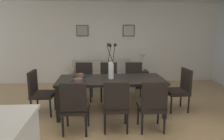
# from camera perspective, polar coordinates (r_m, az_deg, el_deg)

# --- Properties ---
(ground_plane) EXTENTS (9.00, 9.00, 0.00)m
(ground_plane) POSITION_cam_1_polar(r_m,az_deg,el_deg) (3.92, 2.13, -15.23)
(ground_plane) COLOR tan
(back_wall_panel) EXTENTS (9.00, 0.10, 2.60)m
(back_wall_panel) POSITION_cam_1_polar(r_m,az_deg,el_deg) (6.76, -0.79, 7.54)
(back_wall_panel) COLOR silver
(back_wall_panel) RESTS_ON ground
(dining_table) EXTENTS (2.20, 0.93, 0.74)m
(dining_table) POSITION_cam_1_polar(r_m,az_deg,el_deg) (4.27, -0.26, -3.31)
(dining_table) COLOR black
(dining_table) RESTS_ON ground
(dining_chair_near_left) EXTENTS (0.46, 0.46, 0.92)m
(dining_chair_near_left) POSITION_cam_1_polar(r_m,az_deg,el_deg) (3.50, -10.34, -9.65)
(dining_chair_near_left) COLOR black
(dining_chair_near_left) RESTS_ON ground
(dining_chair_near_right) EXTENTS (0.47, 0.47, 0.92)m
(dining_chair_near_right) POSITION_cam_1_polar(r_m,az_deg,el_deg) (5.19, -7.89, -2.60)
(dining_chair_near_right) COLOR black
(dining_chair_near_right) RESTS_ON ground
(dining_chair_far_left) EXTENTS (0.46, 0.46, 0.92)m
(dining_chair_far_left) POSITION_cam_1_polar(r_m,az_deg,el_deg) (3.52, 1.10, -9.33)
(dining_chair_far_left) COLOR black
(dining_chair_far_left) RESTS_ON ground
(dining_chair_far_right) EXTENTS (0.46, 0.46, 0.92)m
(dining_chair_far_right) POSITION_cam_1_polar(r_m,az_deg,el_deg) (5.16, -0.89, -2.57)
(dining_chair_far_right) COLOR black
(dining_chair_far_right) RESTS_ON ground
(dining_chair_mid_left) EXTENTS (0.45, 0.45, 0.92)m
(dining_chair_mid_left) POSITION_cam_1_polar(r_m,az_deg,el_deg) (3.59, 11.22, -9.13)
(dining_chair_mid_left) COLOR black
(dining_chair_mid_left) RESTS_ON ground
(dining_chair_mid_right) EXTENTS (0.47, 0.47, 0.92)m
(dining_chair_mid_right) POSITION_cam_1_polar(r_m,az_deg,el_deg) (5.21, 6.16, -2.50)
(dining_chair_mid_right) COLOR black
(dining_chair_mid_right) RESTS_ON ground
(dining_chair_head_west) EXTENTS (0.45, 0.45, 0.92)m
(dining_chair_head_west) POSITION_cam_1_polar(r_m,az_deg,el_deg) (4.49, -19.74, -5.40)
(dining_chair_head_west) COLOR black
(dining_chair_head_west) RESTS_ON ground
(dining_chair_head_east) EXTENTS (0.45, 0.45, 0.92)m
(dining_chair_head_east) POSITION_cam_1_polar(r_m,az_deg,el_deg) (4.67, 18.62, -4.69)
(dining_chair_head_east) COLOR black
(dining_chair_head_east) RESTS_ON ground
(centerpiece_vase) EXTENTS (0.21, 0.23, 0.73)m
(centerpiece_vase) POSITION_cam_1_polar(r_m,az_deg,el_deg) (4.20, -0.26, 1.33)
(centerpiece_vase) COLOR white
(centerpiece_vase) RESTS_ON dining_table
(placemat_near_left) EXTENTS (0.32, 0.32, 0.01)m
(placemat_near_left) POSITION_cam_1_polar(r_m,az_deg,el_deg) (4.06, -9.41, -3.22)
(placemat_near_left) COLOR black
(placemat_near_left) RESTS_ON dining_table
(bowl_near_left) EXTENTS (0.17, 0.17, 0.07)m
(bowl_near_left) POSITION_cam_1_polar(r_m,az_deg,el_deg) (4.05, -9.42, -2.71)
(bowl_near_left) COLOR brown
(bowl_near_left) RESTS_ON dining_table
(placemat_near_right) EXTENTS (0.32, 0.32, 0.01)m
(placemat_near_right) POSITION_cam_1_polar(r_m,az_deg,el_deg) (4.47, -8.93, -1.86)
(placemat_near_right) COLOR black
(placemat_near_right) RESTS_ON dining_table
(bowl_near_right) EXTENTS (0.17, 0.17, 0.07)m
(bowl_near_right) POSITION_cam_1_polar(r_m,az_deg,el_deg) (4.46, -8.94, -1.39)
(bowl_near_right) COLOR brown
(bowl_near_right) RESTS_ON dining_table
(sofa) EXTENTS (1.84, 0.84, 0.80)m
(sofa) POSITION_cam_1_polar(r_m,az_deg,el_deg) (6.20, -2.76, -2.39)
(sofa) COLOR #A89E8E
(sofa) RESTS_ON ground
(side_table) EXTENTS (0.36, 0.36, 0.52)m
(side_table) POSITION_cam_1_polar(r_m,az_deg,el_deg) (6.29, 8.23, -2.47)
(side_table) COLOR black
(side_table) RESTS_ON ground
(table_lamp) EXTENTS (0.22, 0.22, 0.51)m
(table_lamp) POSITION_cam_1_polar(r_m,az_deg,el_deg) (6.17, 8.39, 3.24)
(table_lamp) COLOR beige
(table_lamp) RESTS_ON side_table
(framed_picture_left) EXTENTS (0.39, 0.03, 0.35)m
(framed_picture_left) POSITION_cam_1_polar(r_m,az_deg,el_deg) (6.68, -8.28, 10.82)
(framed_picture_left) COLOR #473828
(framed_picture_center) EXTENTS (0.38, 0.03, 0.37)m
(framed_picture_center) POSITION_cam_1_polar(r_m,az_deg,el_deg) (6.74, 4.69, 10.90)
(framed_picture_center) COLOR #473828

